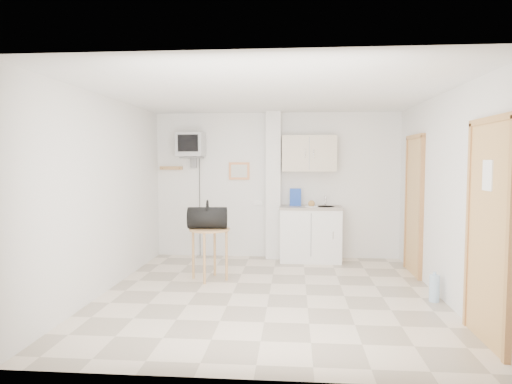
# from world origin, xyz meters

# --- Properties ---
(ground) EXTENTS (4.50, 4.50, 0.00)m
(ground) POSITION_xyz_m (0.00, 0.00, 0.00)
(ground) COLOR beige
(ground) RESTS_ON ground
(room_envelope) EXTENTS (4.24, 4.54, 2.55)m
(room_envelope) POSITION_xyz_m (0.24, 0.09, 1.54)
(room_envelope) COLOR white
(room_envelope) RESTS_ON ground
(kitchenette) EXTENTS (1.03, 0.58, 2.10)m
(kitchenette) POSITION_xyz_m (0.57, 2.00, 0.80)
(kitchenette) COLOR white
(kitchenette) RESTS_ON ground
(crt_television) EXTENTS (0.44, 0.45, 2.15)m
(crt_television) POSITION_xyz_m (-1.45, 2.02, 1.94)
(crt_television) COLOR slate
(crt_television) RESTS_ON ground
(round_table) EXTENTS (0.57, 0.57, 0.73)m
(round_table) POSITION_xyz_m (-0.88, 0.64, 0.62)
(round_table) COLOR #B2834D
(round_table) RESTS_ON ground
(duffel_bag) EXTENTS (0.57, 0.35, 0.40)m
(duffel_bag) POSITION_xyz_m (-0.91, 0.63, 0.89)
(duffel_bag) COLOR black
(duffel_bag) RESTS_ON round_table
(water_bottle) EXTENTS (0.12, 0.12, 0.36)m
(water_bottle) POSITION_xyz_m (1.98, -0.13, 0.16)
(water_bottle) COLOR #A0C1DF
(water_bottle) RESTS_ON ground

